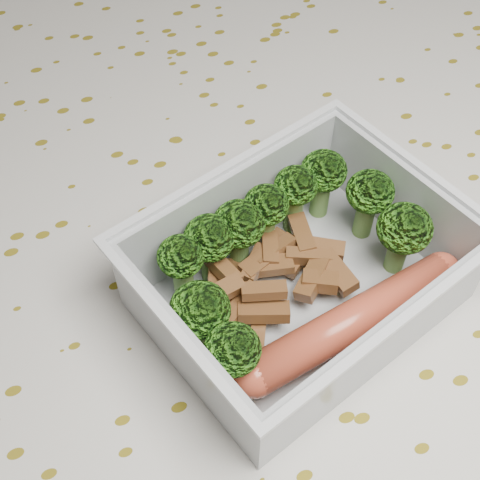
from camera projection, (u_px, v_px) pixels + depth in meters
name	position (u px, v px, depth m)	size (l,w,h in m)	color
dining_table	(244.00, 330.00, 0.52)	(1.40, 0.90, 0.75)	brown
tablecloth	(245.00, 294.00, 0.48)	(1.46, 0.96, 0.19)	silver
lunch_container	(300.00, 280.00, 0.41)	(0.22, 0.20, 0.07)	silver
broccoli_florets	(277.00, 240.00, 0.41)	(0.17, 0.13, 0.05)	#608C3F
meat_pile	(274.00, 272.00, 0.42)	(0.11, 0.08, 0.03)	brown
sausage	(353.00, 321.00, 0.39)	(0.16, 0.05, 0.02)	#B8462D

